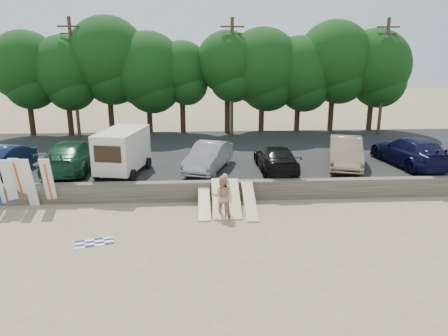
{
  "coord_description": "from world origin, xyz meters",
  "views": [
    {
      "loc": [
        -0.63,
        -18.25,
        7.77
      ],
      "look_at": [
        0.62,
        3.0,
        1.69
      ],
      "focal_mm": 35.0,
      "sensor_mm": 36.0,
      "label": 1
    }
  ],
  "objects_px": {
    "car_4": "(346,152)",
    "beachgoer_b": "(222,196)",
    "car_5": "(410,151)",
    "car_3": "(276,158)",
    "box_trailer": "(122,150)",
    "car_2": "(209,157)",
    "car_1": "(73,156)",
    "beachgoer_a": "(225,190)",
    "cooler": "(223,204)"
  },
  "relations": [
    {
      "from": "box_trailer",
      "to": "car_3",
      "type": "xyz_separation_m",
      "value": [
        8.68,
        0.11,
        -0.67
      ]
    },
    {
      "from": "box_trailer",
      "to": "car_3",
      "type": "relative_size",
      "value": 0.84
    },
    {
      "from": "car_1",
      "to": "beachgoer_a",
      "type": "bearing_deg",
      "value": 154.88
    },
    {
      "from": "beachgoer_a",
      "to": "cooler",
      "type": "height_order",
      "value": "beachgoer_a"
    },
    {
      "from": "car_1",
      "to": "car_4",
      "type": "distance_m",
      "value": 15.95
    },
    {
      "from": "beachgoer_a",
      "to": "car_4",
      "type": "bearing_deg",
      "value": -146.88
    },
    {
      "from": "box_trailer",
      "to": "car_4",
      "type": "distance_m",
      "value": 13.02
    },
    {
      "from": "car_2",
      "to": "car_3",
      "type": "height_order",
      "value": "car_2"
    },
    {
      "from": "car_1",
      "to": "beachgoer_b",
      "type": "bearing_deg",
      "value": 147.42
    },
    {
      "from": "beachgoer_a",
      "to": "cooler",
      "type": "bearing_deg",
      "value": 68.07
    },
    {
      "from": "car_2",
      "to": "car_5",
      "type": "xyz_separation_m",
      "value": [
        12.08,
        0.28,
        0.07
      ]
    },
    {
      "from": "car_2",
      "to": "car_4",
      "type": "distance_m",
      "value": 8.18
    },
    {
      "from": "car_3",
      "to": "car_4",
      "type": "bearing_deg",
      "value": -172.01
    },
    {
      "from": "box_trailer",
      "to": "car_4",
      "type": "bearing_deg",
      "value": 16.11
    },
    {
      "from": "box_trailer",
      "to": "car_2",
      "type": "xyz_separation_m",
      "value": [
        4.81,
        0.48,
        -0.61
      ]
    },
    {
      "from": "box_trailer",
      "to": "cooler",
      "type": "bearing_deg",
      "value": -21.92
    },
    {
      "from": "box_trailer",
      "to": "car_3",
      "type": "bearing_deg",
      "value": 13.28
    },
    {
      "from": "car_3",
      "to": "car_4",
      "type": "xyz_separation_m",
      "value": [
        4.3,
        0.69,
        0.13
      ]
    },
    {
      "from": "car_4",
      "to": "beachgoer_a",
      "type": "xyz_separation_m",
      "value": [
        -7.48,
        -4.33,
        -0.73
      ]
    },
    {
      "from": "box_trailer",
      "to": "cooler",
      "type": "height_order",
      "value": "box_trailer"
    },
    {
      "from": "car_4",
      "to": "car_5",
      "type": "relative_size",
      "value": 0.88
    },
    {
      "from": "car_5",
      "to": "beachgoer_b",
      "type": "relative_size",
      "value": 3.02
    },
    {
      "from": "cooler",
      "to": "beachgoer_a",
      "type": "bearing_deg",
      "value": 64.75
    },
    {
      "from": "car_1",
      "to": "car_2",
      "type": "relative_size",
      "value": 1.26
    },
    {
      "from": "car_1",
      "to": "beachgoer_b",
      "type": "height_order",
      "value": "car_1"
    },
    {
      "from": "car_1",
      "to": "cooler",
      "type": "height_order",
      "value": "car_1"
    },
    {
      "from": "car_1",
      "to": "car_5",
      "type": "xyz_separation_m",
      "value": [
        19.86,
        -0.09,
        -0.01
      ]
    },
    {
      "from": "car_1",
      "to": "cooler",
      "type": "distance_m",
      "value": 9.66
    },
    {
      "from": "car_5",
      "to": "cooler",
      "type": "xyz_separation_m",
      "value": [
        -11.47,
        -4.48,
        -1.4
      ]
    },
    {
      "from": "car_1",
      "to": "car_3",
      "type": "height_order",
      "value": "car_1"
    },
    {
      "from": "car_5",
      "to": "beachgoer_a",
      "type": "xyz_separation_m",
      "value": [
        -11.38,
        -4.29,
        -0.73
      ]
    },
    {
      "from": "beachgoer_a",
      "to": "beachgoer_b",
      "type": "xyz_separation_m",
      "value": [
        -0.2,
        -1.37,
        0.14
      ]
    },
    {
      "from": "car_4",
      "to": "beachgoer_b",
      "type": "xyz_separation_m",
      "value": [
        -7.68,
        -5.7,
        -0.58
      ]
    },
    {
      "from": "car_3",
      "to": "car_5",
      "type": "bearing_deg",
      "value": -176.61
    },
    {
      "from": "car_5",
      "to": "car_3",
      "type": "bearing_deg",
      "value": -4.39
    },
    {
      "from": "car_3",
      "to": "cooler",
      "type": "height_order",
      "value": "car_3"
    },
    {
      "from": "car_2",
      "to": "beachgoer_b",
      "type": "distance_m",
      "value": 5.43
    },
    {
      "from": "beachgoer_b",
      "to": "car_3",
      "type": "bearing_deg",
      "value": -117.05
    },
    {
      "from": "car_3",
      "to": "car_4",
      "type": "height_order",
      "value": "car_4"
    },
    {
      "from": "car_1",
      "to": "cooler",
      "type": "xyz_separation_m",
      "value": [
        8.39,
        -4.57,
        -1.41
      ]
    },
    {
      "from": "box_trailer",
      "to": "car_4",
      "type": "relative_size",
      "value": 0.81
    },
    {
      "from": "beachgoer_a",
      "to": "beachgoer_b",
      "type": "distance_m",
      "value": 1.39
    },
    {
      "from": "box_trailer",
      "to": "beachgoer_a",
      "type": "distance_m",
      "value": 6.67
    },
    {
      "from": "car_1",
      "to": "car_3",
      "type": "xyz_separation_m",
      "value": [
        11.65,
        -0.74,
        -0.14
      ]
    },
    {
      "from": "beachgoer_a",
      "to": "cooler",
      "type": "distance_m",
      "value": 0.7
    },
    {
      "from": "beachgoer_a",
      "to": "car_1",
      "type": "bearing_deg",
      "value": -24.32
    },
    {
      "from": "box_trailer",
      "to": "car_5",
      "type": "relative_size",
      "value": 0.72
    },
    {
      "from": "car_1",
      "to": "car_5",
      "type": "height_order",
      "value": "car_1"
    },
    {
      "from": "box_trailer",
      "to": "car_2",
      "type": "bearing_deg",
      "value": 18.28
    },
    {
      "from": "car_5",
      "to": "beachgoer_a",
      "type": "bearing_deg",
      "value": 11.73
    }
  ]
}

